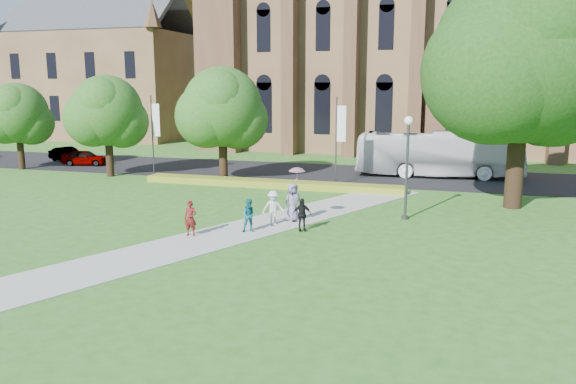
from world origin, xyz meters
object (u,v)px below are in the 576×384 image
(car_1, at_px, (68,154))
(pedestrian_0, at_px, (190,218))
(streetlamp, at_px, (407,155))
(large_tree, at_px, (524,54))
(car_0, at_px, (85,158))
(tour_coach, at_px, (438,154))

(car_1, distance_m, pedestrian_0, 29.65)
(streetlamp, height_order, large_tree, large_tree)
(large_tree, xyz_separation_m, car_0, (-33.49, 7.42, -7.69))
(tour_coach, height_order, car_0, tour_coach)
(tour_coach, height_order, pedestrian_0, tour_coach)
(large_tree, relative_size, car_0, 3.45)
(streetlamp, bearing_deg, large_tree, 39.29)
(tour_coach, distance_m, car_0, 29.16)
(tour_coach, distance_m, pedestrian_0, 22.93)
(car_0, height_order, pedestrian_0, pedestrian_0)
(streetlamp, distance_m, tour_coach, 14.49)
(large_tree, distance_m, car_0, 35.15)
(car_0, xyz_separation_m, car_1, (-3.05, 1.67, -0.02))
(car_0, distance_m, pedestrian_0, 26.28)
(streetlamp, distance_m, car_1, 33.99)
(tour_coach, xyz_separation_m, car_0, (-29.04, -2.45, -1.03))
(tour_coach, relative_size, pedestrian_0, 7.54)
(tour_coach, relative_size, car_1, 3.16)
(streetlamp, bearing_deg, pedestrian_0, -145.25)
(large_tree, distance_m, tour_coach, 12.71)
(car_0, bearing_deg, streetlamp, -125.88)
(pedestrian_0, bearing_deg, large_tree, 31.23)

